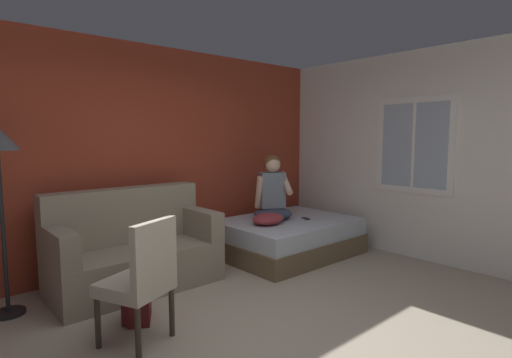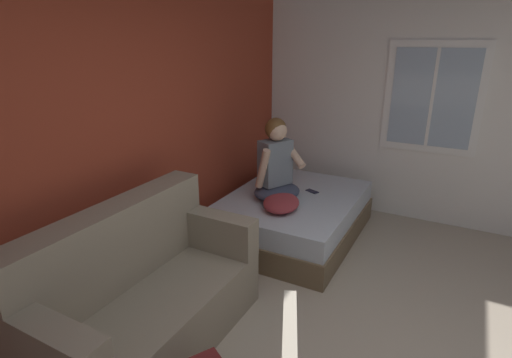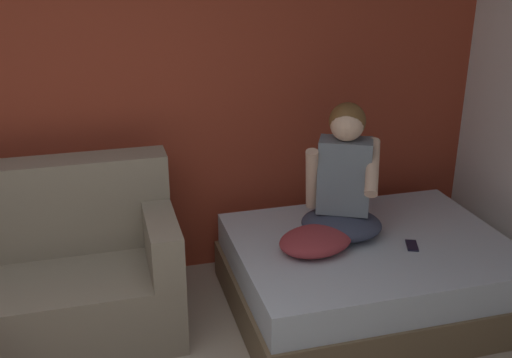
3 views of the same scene
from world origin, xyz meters
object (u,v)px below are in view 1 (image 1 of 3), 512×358
bed (288,237)px  backpack (138,300)px  side_chair (142,277)px  cell_phone (306,218)px  couch (134,250)px  throw_pillow (268,219)px  person_seated (272,193)px

bed → backpack: (-2.41, -0.53, -0.04)m
side_chair → cell_phone: side_chair is taller
couch → throw_pillow: size_ratio=3.55×
backpack → cell_phone: bearing=8.6°
side_chair → throw_pillow: (2.15, 0.88, 0.02)m
bed → person_seated: size_ratio=2.05×
side_chair → cell_phone: size_ratio=6.81×
person_seated → throw_pillow: size_ratio=1.82×
person_seated → couch: bearing=176.5°
person_seated → bed: bearing=-43.6°
bed → person_seated: bearing=136.4°
side_chair → throw_pillow: side_chair is taller
bed → side_chair: side_chair is taller
bed → throw_pillow: throw_pillow is taller
person_seated → cell_phone: size_ratio=6.08×
cell_phone → couch: bearing=-168.5°
side_chair → person_seated: 2.64m
couch → backpack: size_ratio=3.72×
cell_phone → backpack: bearing=-150.0°
side_chair → throw_pillow: 2.32m
bed → backpack: bed is taller
cell_phone → throw_pillow: bearing=-168.3°
backpack → side_chair: bearing=-110.1°
bed → backpack: 2.47m
throw_pillow → cell_phone: throw_pillow is taller
side_chair → person_seated: bearing=23.9°
bed → cell_phone: size_ratio=12.43×
bed → side_chair: bearing=-160.2°
side_chair → person_seated: person_seated is taller
person_seated → side_chair: bearing=-156.1°
backpack → cell_phone: cell_phone is taller
side_chair → cell_phone: (2.76, 0.78, -0.05)m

